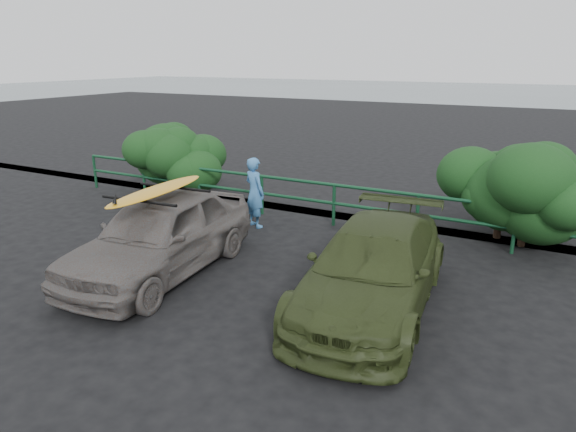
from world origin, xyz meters
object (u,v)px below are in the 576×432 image
at_px(olive_vehicle, 373,268).
at_px(guardrail, 297,199).
at_px(sedan, 161,235).
at_px(man, 255,192).
at_px(surfboard, 157,190).

bearing_deg(olive_vehicle, guardrail, 126.20).
distance_m(sedan, man, 3.19).
relative_size(sedan, olive_vehicle, 0.96).
relative_size(sedan, surfboard, 1.69).
bearing_deg(guardrail, surfboard, -99.82).
relative_size(man, surfboard, 0.64).
distance_m(guardrail, sedan, 4.20).
xyz_separation_m(sedan, surfboard, (0.00, 0.00, 0.85)).
bearing_deg(surfboard, guardrail, 75.72).
bearing_deg(man, olive_vehicle, 168.91).
relative_size(guardrail, man, 8.36).
bearing_deg(man, surfboard, 112.22).
xyz_separation_m(guardrail, olive_vehicle, (3.21, -3.62, 0.15)).
height_order(sedan, olive_vehicle, sedan).
bearing_deg(guardrail, sedan, -99.82).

